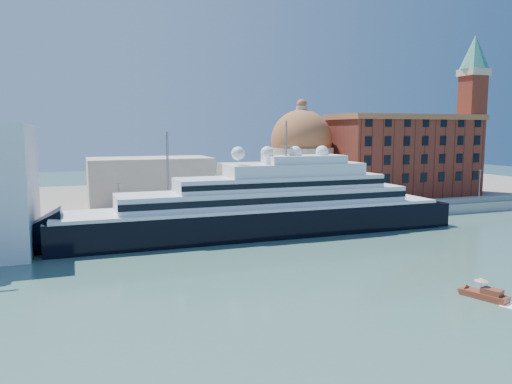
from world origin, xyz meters
name	(u,v)px	position (x,y,z in m)	size (l,w,h in m)	color
ground	(332,261)	(0.00, 0.00, 0.00)	(400.00, 400.00, 0.00)	#365E56
quay	(257,219)	(0.00, 34.00, 1.25)	(180.00, 10.00, 2.50)	gray
land	(210,197)	(0.00, 75.00, 1.00)	(260.00, 72.00, 2.00)	slate
quay_fence	(265,214)	(0.00, 29.50, 3.10)	(180.00, 0.10, 1.20)	slate
superyacht	(246,213)	(-6.49, 23.00, 4.59)	(89.02, 12.34, 26.60)	black
water_taxi	(485,294)	(9.26, -22.41, 0.64)	(3.65, 5.93, 2.67)	maroon
warehouse	(404,155)	(52.00, 52.00, 13.79)	(43.00, 19.00, 23.25)	maroon
campanile	(472,104)	(76.00, 52.00, 28.76)	(8.40, 8.40, 47.00)	maroon
church	(249,167)	(6.39, 57.72, 10.91)	(66.00, 18.00, 25.50)	beige
lamp_posts	(204,183)	(-12.67, 32.27, 9.84)	(120.80, 2.40, 18.00)	slate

